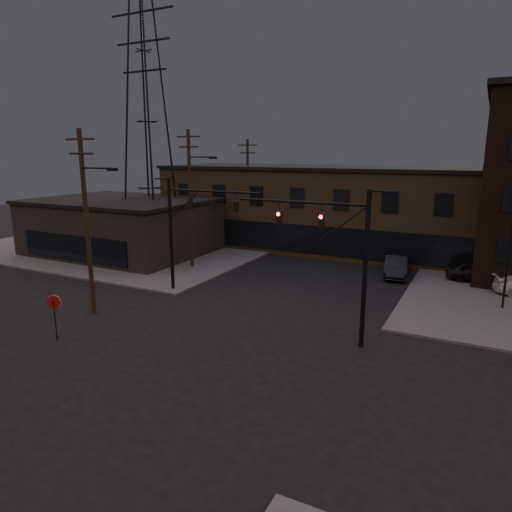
# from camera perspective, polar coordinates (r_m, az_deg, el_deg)

# --- Properties ---
(ground) EXTENTS (140.00, 140.00, 0.00)m
(ground) POSITION_cam_1_polar(r_m,az_deg,el_deg) (22.91, -6.33, -12.23)
(ground) COLOR black
(ground) RESTS_ON ground
(sidewalk_nw) EXTENTS (30.00, 30.00, 0.15)m
(sidewalk_nw) POSITION_cam_1_polar(r_m,az_deg,el_deg) (52.52, -13.29, 1.97)
(sidewalk_nw) COLOR #474744
(sidewalk_nw) RESTS_ON ground
(building_row) EXTENTS (40.00, 12.00, 8.00)m
(building_row) POSITION_cam_1_polar(r_m,az_deg,el_deg) (47.04, 12.66, 5.61)
(building_row) COLOR brown
(building_row) RESTS_ON ground
(building_left) EXTENTS (16.00, 12.00, 5.00)m
(building_left) POSITION_cam_1_polar(r_m,az_deg,el_deg) (46.40, -16.31, 3.43)
(building_left) COLOR black
(building_left) RESTS_ON ground
(traffic_signal_near) EXTENTS (7.12, 0.24, 8.00)m
(traffic_signal_near) POSITION_cam_1_polar(r_m,az_deg,el_deg) (23.10, 10.85, 0.76)
(traffic_signal_near) COLOR black
(traffic_signal_near) RESTS_ON ground
(traffic_signal_far) EXTENTS (7.12, 0.24, 8.00)m
(traffic_signal_far) POSITION_cam_1_polar(r_m,az_deg,el_deg) (31.52, -8.81, 4.18)
(traffic_signal_far) COLOR black
(traffic_signal_far) RESTS_ON ground
(stop_sign) EXTENTS (0.72, 0.33, 2.48)m
(stop_sign) POSITION_cam_1_polar(r_m,az_deg,el_deg) (26.02, -23.92, -5.82)
(stop_sign) COLOR black
(stop_sign) RESTS_ON ground
(utility_pole_near) EXTENTS (3.70, 0.28, 11.00)m
(utility_pole_near) POSITION_cam_1_polar(r_m,az_deg,el_deg) (28.74, -20.35, 4.43)
(utility_pole_near) COLOR black
(utility_pole_near) RESTS_ON ground
(utility_pole_mid) EXTENTS (3.70, 0.28, 11.50)m
(utility_pole_mid) POSITION_cam_1_polar(r_m,az_deg,el_deg) (38.38, -8.16, 7.41)
(utility_pole_mid) COLOR black
(utility_pole_mid) RESTS_ON ground
(utility_pole_far) EXTENTS (2.20, 0.28, 11.00)m
(utility_pole_far) POSITION_cam_1_polar(r_m,az_deg,el_deg) (49.16, -1.05, 8.31)
(utility_pole_far) COLOR black
(utility_pole_far) RESTS_ON ground
(transmission_tower) EXTENTS (7.00, 7.00, 25.00)m
(transmission_tower) POSITION_cam_1_polar(r_m,az_deg,el_deg) (46.09, -13.47, 16.02)
(transmission_tower) COLOR black
(transmission_tower) RESTS_ON ground
(parked_car_lot_a) EXTENTS (4.41, 1.99, 1.47)m
(parked_car_lot_a) POSITION_cam_1_polar(r_m,az_deg,el_deg) (38.14, 25.88, -1.80)
(parked_car_lot_a) COLOR black
(parked_car_lot_a) RESTS_ON sidewalk_ne
(car_crossing) EXTENTS (2.45, 5.10, 1.61)m
(car_crossing) POSITION_cam_1_polar(r_m,az_deg,el_deg) (37.98, 17.08, -1.24)
(car_crossing) COLOR black
(car_crossing) RESTS_ON ground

